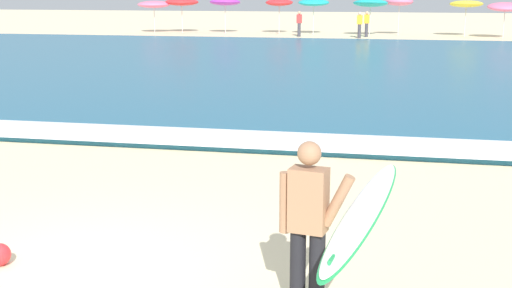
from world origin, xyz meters
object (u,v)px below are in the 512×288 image
object	(u,v)px
beach_umbrella_2	(225,2)
beachgoer_near_row_left	(367,23)
beach_umbrella_5	(370,3)
beach_umbrella_7	(466,4)
beach_umbrella_8	(505,7)
beach_umbrella_3	(279,3)
surfer_with_board	(334,219)
beach_umbrella_6	(399,2)
beach_umbrella_4	(314,3)
beach_umbrella_1	(182,2)
beachgoer_near_row_mid	(360,24)
beach_umbrella_0	(154,4)
beachgoer_near_row_right	(299,23)

from	to	relation	value
beach_umbrella_2	beachgoer_near_row_left	distance (m)	9.67
beach_umbrella_2	beach_umbrella_5	size ratio (longest dim) A/B	0.98
beach_umbrella_7	beachgoer_near_row_left	size ratio (longest dim) A/B	1.44
beach_umbrella_8	beach_umbrella_3	bearing A→B (deg)	173.66
surfer_with_board	beach_umbrella_6	distance (m)	39.97
beach_umbrella_4	beach_umbrella_7	distance (m)	9.56
beach_umbrella_1	beach_umbrella_5	world-z (taller)	beach_umbrella_5
beach_umbrella_7	beachgoer_near_row_mid	world-z (taller)	beach_umbrella_7
surfer_with_board	beach_umbrella_0	size ratio (longest dim) A/B	1.21
beach_umbrella_3	beachgoer_near_row_left	world-z (taller)	beach_umbrella_3
beach_umbrella_1	beach_umbrella_3	bearing A→B (deg)	2.28
beach_umbrella_5	beachgoer_near_row_right	xyz separation A→B (m)	(-4.30, -1.48, -1.21)
beach_umbrella_2	beach_umbrella_7	distance (m)	15.48
beachgoer_near_row_mid	beachgoer_near_row_right	size ratio (longest dim) A/B	1.00
beachgoer_near_row_left	beach_umbrella_7	bearing A→B (deg)	14.39
beach_umbrella_5	beachgoer_near_row_mid	distance (m)	2.44
surfer_with_board	beach_umbrella_3	world-z (taller)	beach_umbrella_3
beach_umbrella_6	beachgoer_near_row_left	xyz separation A→B (m)	(-1.94, -1.95, -1.27)
beach_umbrella_4	beach_umbrella_8	size ratio (longest dim) A/B	1.04
beach_umbrella_2	beach_umbrella_5	xyz separation A→B (m)	(9.61, -0.69, -0.01)
beach_umbrella_2	beach_umbrella_4	size ratio (longest dim) A/B	1.01
beach_umbrella_7	beachgoer_near_row_left	distance (m)	6.33
beach_umbrella_1	beach_umbrella_7	distance (m)	18.50
beach_umbrella_7	beach_umbrella_8	size ratio (longest dim) A/B	1.02
beach_umbrella_4	beach_umbrella_1	bearing A→B (deg)	-179.55
beach_umbrella_7	beachgoer_near_row_left	world-z (taller)	beach_umbrella_7
beach_umbrella_7	beachgoer_near_row_right	xyz separation A→B (m)	(-10.17, -2.10, -1.17)
beach_umbrella_1	beachgoer_near_row_left	distance (m)	12.64
beachgoer_near_row_mid	beach_umbrella_3	bearing A→B (deg)	150.98
beach_umbrella_0	beach_umbrella_7	world-z (taller)	beach_umbrella_7
beach_umbrella_3	beach_umbrella_5	xyz separation A→B (m)	(5.99, -0.97, 0.01)
beach_umbrella_2	beach_umbrella_7	bearing A→B (deg)	-0.26
beach_umbrella_4	beachgoer_near_row_left	distance (m)	4.11
beach_umbrella_7	beach_umbrella_0	bearing A→B (deg)	-178.44
beach_umbrella_5	beach_umbrella_8	size ratio (longest dim) A/B	1.07
beach_umbrella_5	beach_umbrella_4	bearing A→B (deg)	168.08
beach_umbrella_6	beach_umbrella_8	xyz separation A→B (m)	(6.24, -1.61, -0.23)
beach_umbrella_4	beach_umbrella_8	world-z (taller)	beach_umbrella_4
surfer_with_board	beach_umbrella_8	world-z (taller)	beach_umbrella_8
surfer_with_board	beach_umbrella_8	bearing A→B (deg)	80.06
beach_umbrella_4	beachgoer_near_row_mid	size ratio (longest dim) A/B	1.47
beach_umbrella_2	beachgoer_near_row_mid	xyz separation A→B (m)	(9.09, -2.75, -1.21)
beach_umbrella_7	beach_umbrella_8	bearing A→B (deg)	-29.27
beach_umbrella_4	beachgoer_near_row_left	size ratio (longest dim) A/B	1.47
beach_umbrella_4	beach_umbrella_8	distance (m)	11.79
beach_umbrella_0	beach_umbrella_6	bearing A→B (deg)	3.38
beach_umbrella_2	beach_umbrella_3	xyz separation A→B (m)	(3.62, 0.28, -0.02)
beach_umbrella_0	beach_umbrella_5	bearing A→B (deg)	-0.27
beach_umbrella_6	beach_umbrella_3	bearing A→B (deg)	-179.64
beach_umbrella_5	beachgoer_near_row_right	bearing A→B (deg)	-161.04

